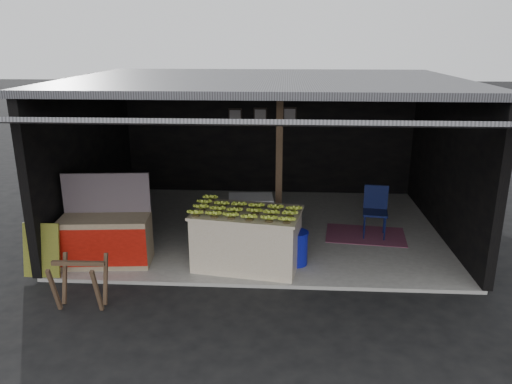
# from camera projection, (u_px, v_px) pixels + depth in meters

# --- Properties ---
(ground) EXTENTS (80.00, 80.00, 0.00)m
(ground) POSITION_uv_depth(u_px,v_px,m) (257.00, 288.00, 7.74)
(ground) COLOR black
(ground) RESTS_ON ground
(concrete_slab) EXTENTS (7.00, 5.00, 0.06)m
(concrete_slab) POSITION_uv_depth(u_px,v_px,m) (264.00, 228.00, 10.12)
(concrete_slab) COLOR gray
(concrete_slab) RESTS_ON ground
(shophouse) EXTENTS (7.40, 7.29, 3.02)m
(shophouse) POSITION_uv_depth(u_px,v_px,m) (265.00, 124.00, 9.81)
(shophouse) COLOR black
(shophouse) RESTS_ON ground
(banana_table) EXTENTS (1.88, 1.33, 0.96)m
(banana_table) POSITION_uv_depth(u_px,v_px,m) (247.00, 239.00, 8.25)
(banana_table) COLOR silver
(banana_table) RESTS_ON concrete_slab
(banana_pile) EXTENTS (1.74, 1.21, 0.19)m
(banana_pile) POSITION_uv_depth(u_px,v_px,m) (247.00, 206.00, 8.08)
(banana_pile) COLOR yellow
(banana_pile) RESTS_ON banana_table
(white_crate) EXTENTS (0.85, 0.62, 0.89)m
(white_crate) POSITION_uv_depth(u_px,v_px,m) (251.00, 220.00, 9.22)
(white_crate) COLOR white
(white_crate) RESTS_ON concrete_slab
(neighbor_stall) EXTENTS (1.51, 0.79, 1.51)m
(neighbor_stall) POSITION_uv_depth(u_px,v_px,m) (106.00, 238.00, 8.35)
(neighbor_stall) COLOR #998466
(neighbor_stall) RESTS_ON concrete_slab
(green_signboard) EXTENTS (0.58, 0.21, 0.86)m
(green_signboard) POSITION_uv_depth(u_px,v_px,m) (41.00, 250.00, 7.91)
(green_signboard) COLOR black
(green_signboard) RESTS_ON concrete_slab
(sawhorse) EXTENTS (0.75, 0.65, 0.73)m
(sawhorse) POSITION_uv_depth(u_px,v_px,m) (80.00, 279.00, 7.04)
(sawhorse) COLOR brown
(sawhorse) RESTS_ON ground
(water_barrel) EXTENTS (0.38, 0.38, 0.55)m
(water_barrel) POSITION_uv_depth(u_px,v_px,m) (296.00, 249.00, 8.36)
(water_barrel) COLOR #0E149C
(water_barrel) RESTS_ON concrete_slab
(plastic_chair) EXTENTS (0.52, 0.52, 0.97)m
(plastic_chair) POSITION_uv_depth(u_px,v_px,m) (375.00, 207.00, 9.55)
(plastic_chair) COLOR #0A1139
(plastic_chair) RESTS_ON concrete_slab
(magenta_rug) EXTENTS (1.61, 1.17, 0.01)m
(magenta_rug) POSITION_uv_depth(u_px,v_px,m) (365.00, 235.00, 9.67)
(magenta_rug) COLOR maroon
(magenta_rug) RESTS_ON concrete_slab
(picture_frames) EXTENTS (1.62, 0.04, 0.46)m
(picture_frames) POSITION_uv_depth(u_px,v_px,m) (262.00, 117.00, 11.85)
(picture_frames) COLOR black
(picture_frames) RESTS_ON shophouse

